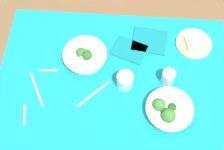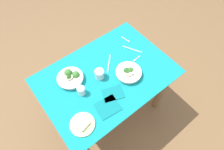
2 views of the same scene
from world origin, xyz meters
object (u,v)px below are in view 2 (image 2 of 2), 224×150
water_glass_side (99,74)px  table_knife_right (109,64)px  napkin_folded_lower (113,94)px  bread_side_plate (82,124)px  napkin_folded_upper (108,107)px  broccoli_bowl_far (128,73)px  fork_by_far_bowl (126,40)px  fork_by_near_bowl (136,59)px  broccoli_bowl_near (71,77)px  table_knife_left (132,49)px  water_glass_center (81,91)px

water_glass_side → table_knife_right: (-0.15, -0.06, -0.04)m
water_glass_side → napkin_folded_lower: size_ratio=0.51×
bread_side_plate → napkin_folded_upper: (-0.24, 0.01, -0.01)m
table_knife_right → napkin_folded_lower: 0.31m
broccoli_bowl_far → fork_by_far_bowl: 0.42m
fork_by_far_bowl → fork_by_near_bowl: bearing=-28.5°
broccoli_bowl_far → water_glass_side: 0.25m
bread_side_plate → napkin_folded_upper: size_ratio=1.07×
broccoli_bowl_near → napkin_folded_upper: bearing=102.7°
broccoli_bowl_far → napkin_folded_upper: 0.36m
broccoli_bowl_near → fork_by_far_bowl: bearing=-175.3°
table_knife_left → table_knife_right: (0.28, -0.01, 0.00)m
bread_side_plate → table_knife_right: bearing=-147.1°
fork_by_far_bowl → water_glass_center: bearing=-81.6°
fork_by_near_bowl → table_knife_right: (0.24, -0.12, -0.00)m
broccoli_bowl_far → table_knife_left: size_ratio=1.14×
broccoli_bowl_near → napkin_folded_lower: broccoli_bowl_near is taller
water_glass_side → table_knife_right: 0.17m
water_glass_side → napkin_folded_lower: water_glass_side is taller
broccoli_bowl_far → bread_side_plate: bearing=12.6°
fork_by_near_bowl → napkin_folded_upper: (0.50, 0.22, 0.00)m
water_glass_side → napkin_folded_upper: (0.12, 0.27, -0.04)m
broccoli_bowl_far → napkin_folded_lower: bearing=16.4°
napkin_folded_lower → fork_by_near_bowl: bearing=-159.3°
water_glass_side → table_knife_left: 0.44m
fork_by_near_bowl → broccoli_bowl_near: bearing=-21.4°
fork_by_near_bowl → broccoli_bowl_far: bearing=21.8°
bread_side_plate → water_glass_side: 0.44m
fork_by_far_bowl → napkin_folded_lower: (0.48, 0.39, 0.00)m
broccoli_bowl_far → napkin_folded_upper: broccoli_bowl_far is taller
napkin_folded_lower → bread_side_plate: bearing=10.1°
broccoli_bowl_near → fork_by_near_bowl: (-0.60, 0.19, -0.03)m
water_glass_side → table_knife_right: size_ratio=0.42×
napkin_folded_upper → water_glass_side: bearing=-113.8°
water_glass_side → napkin_folded_upper: size_ratio=0.48×
napkin_folded_upper → napkin_folded_lower: size_ratio=1.06×
bread_side_plate → table_knife_left: bread_side_plate is taller
table_knife_right → broccoli_bowl_far: bearing=62.2°
fork_by_far_bowl → napkin_folded_upper: (0.59, 0.46, 0.00)m
water_glass_center → table_knife_right: 0.38m
water_glass_center → table_knife_right: water_glass_center is taller
broccoli_bowl_far → bread_side_plate: broccoli_bowl_far is taller
bread_side_plate → fork_by_far_bowl: size_ratio=1.86×
broccoli_bowl_near → bread_side_plate: 0.42m
napkin_folded_upper → napkin_folded_lower: (-0.11, -0.07, 0.00)m
broccoli_bowl_near → napkin_folded_lower: 0.39m
fork_by_near_bowl → bread_side_plate: bearing=11.9°
table_knife_left → table_knife_right: bearing=-119.0°
broccoli_bowl_far → water_glass_side: bearing=-32.9°
bread_side_plate → fork_by_far_bowl: bearing=-151.1°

